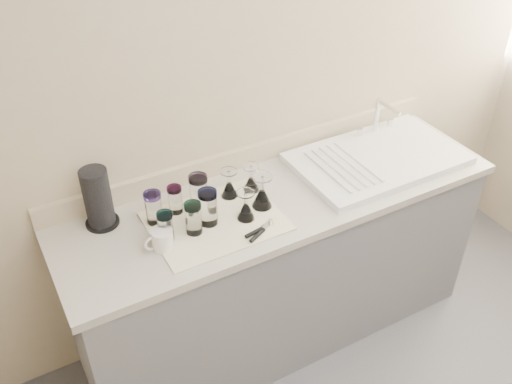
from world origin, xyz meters
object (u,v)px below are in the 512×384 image
can_opener (260,231)px  paper_towel_roll (98,199)px  tumbler_purple (199,192)px  goblet_back_left (229,187)px  tumbler_lavender (208,207)px  goblet_back_right (251,182)px  white_mug (162,240)px  goblet_front_left (246,209)px  tumbler_teal (154,208)px  goblet_front_right (262,196)px  tumbler_cyan (175,199)px  tumbler_magenta (166,226)px  sink_unit (377,158)px  tumbler_blue (193,218)px

can_opener → paper_towel_roll: bearing=145.0°
tumbler_purple → goblet_back_left: tumbler_purple is taller
can_opener → tumbler_purple: bearing=118.3°
tumbler_lavender → goblet_back_right: (0.27, 0.12, -0.04)m
tumbler_lavender → white_mug: 0.24m
tumbler_purple → goblet_front_left: bearing=-49.0°
tumbler_teal → goblet_front_right: goblet_front_right is taller
tumbler_cyan → tumbler_magenta: bearing=-124.5°
sink_unit → tumbler_teal: bearing=176.0°
tumbler_teal → goblet_back_left: size_ratio=1.10×
tumbler_cyan → paper_towel_roll: (-0.30, 0.09, 0.06)m
sink_unit → tumbler_purple: bearing=175.3°
tumbler_teal → goblet_front_left: tumbler_teal is taller
tumbler_teal → tumbler_cyan: (0.10, 0.02, -0.01)m
goblet_front_right → can_opener: goblet_front_right is taller
can_opener → tumbler_blue: bearing=149.6°
tumbler_blue → paper_towel_roll: (-0.31, 0.25, 0.05)m
tumbler_magenta → tumbler_lavender: tumbler_lavender is taller
tumbler_teal → tumbler_cyan: size_ratio=1.16×
tumbler_teal → paper_towel_roll: paper_towel_roll is taller
tumbler_teal → tumbler_blue: 0.18m
tumbler_magenta → goblet_back_left: (0.35, 0.14, -0.02)m
goblet_front_right → tumbler_purple: bearing=153.4°
tumbler_blue → goblet_back_left: 0.28m
paper_towel_roll → sink_unit: bearing=-8.0°
tumbler_blue → goblet_front_left: bearing=-6.2°
sink_unit → paper_towel_roll: paper_towel_roll is taller
tumbler_cyan → goblet_front_left: bearing=-37.7°
tumbler_purple → goblet_front_right: bearing=-26.6°
goblet_front_right → white_mug: bearing=-175.5°
tumbler_blue → goblet_front_right: (0.33, 0.02, -0.02)m
tumbler_purple → goblet_front_left: (0.14, -0.16, -0.04)m
tumbler_teal → tumbler_magenta: tumbler_teal is taller
tumbler_teal → tumbler_magenta: size_ratio=1.12×
white_mug → paper_towel_roll: size_ratio=0.46×
tumbler_purple → can_opener: bearing=-61.7°
tumbler_purple → white_mug: tumbler_purple is taller
tumbler_magenta → goblet_back_right: (0.46, 0.13, -0.02)m
tumbler_cyan → white_mug: (-0.14, -0.18, -0.03)m
tumbler_purple → tumbler_teal: bearing=179.1°
tumbler_teal → goblet_front_left: size_ratio=1.08×
goblet_front_left → can_opener: size_ratio=0.95×
tumbler_purple → tumbler_magenta: size_ratio=1.25×
tumbler_teal → goblet_front_right: bearing=-15.6°
tumbler_magenta → goblet_front_left: goblet_front_left is taller
tumbler_blue → goblet_front_left: tumbler_blue is taller
tumbler_blue → white_mug: (-0.15, -0.02, -0.04)m
tumbler_blue → goblet_front_left: (0.23, -0.02, -0.03)m
sink_unit → goblet_back_left: 0.77m
paper_towel_roll → tumbler_cyan: bearing=-15.9°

